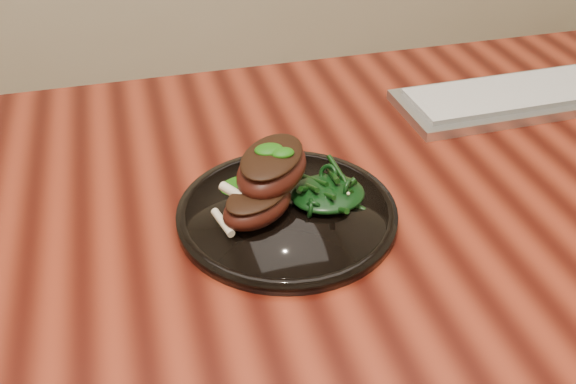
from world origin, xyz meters
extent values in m
cube|color=#350C06|center=(0.00, 0.00, 0.73)|extent=(1.60, 0.80, 0.04)
cylinder|color=#39180D|center=(0.74, 0.34, 0.35)|extent=(0.06, 0.06, 0.71)
cylinder|color=black|center=(0.01, -0.02, 0.76)|extent=(0.25, 0.25, 0.01)
torus|color=black|center=(0.01, -0.02, 0.76)|extent=(0.25, 0.25, 0.01)
cylinder|color=black|center=(0.01, -0.02, 0.76)|extent=(0.17, 0.17, 0.00)
ellipsoid|color=#3B110B|center=(-0.03, -0.03, 0.78)|extent=(0.11, 0.10, 0.04)
ellipsoid|color=black|center=(-0.03, -0.03, 0.80)|extent=(0.10, 0.09, 0.01)
cylinder|color=beige|center=(-0.07, -0.04, 0.78)|extent=(0.02, 0.05, 0.01)
ellipsoid|color=#0E4607|center=(-0.03, -0.03, 0.80)|extent=(0.03, 0.02, 0.01)
ellipsoid|color=#3B110B|center=(0.00, 0.01, 0.80)|extent=(0.13, 0.14, 0.04)
ellipsoid|color=black|center=(0.00, 0.01, 0.82)|extent=(0.11, 0.12, 0.01)
cylinder|color=beige|center=(-0.05, -0.02, 0.80)|extent=(0.04, 0.05, 0.01)
ellipsoid|color=#0E4607|center=(0.00, 0.01, 0.83)|extent=(0.03, 0.02, 0.01)
ellipsoid|color=#0E4607|center=(-0.02, 0.03, 0.77)|extent=(0.07, 0.05, 0.00)
ellipsoid|color=black|center=(0.06, -0.02, 0.77)|extent=(0.09, 0.08, 0.02)
cube|color=#B4B7B9|center=(0.46, 0.17, 0.76)|extent=(0.46, 0.15, 0.01)
cube|color=silver|center=(0.46, 0.17, 0.77)|extent=(0.42, 0.11, 0.01)
camera|label=1|loc=(-0.14, -0.59, 1.21)|focal=40.00mm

